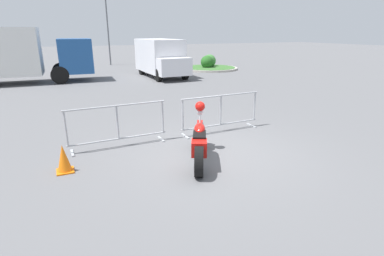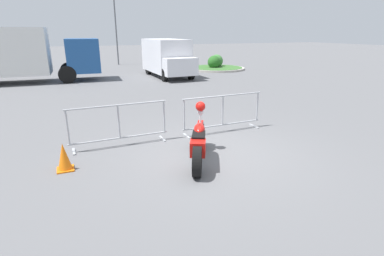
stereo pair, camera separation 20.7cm
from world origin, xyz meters
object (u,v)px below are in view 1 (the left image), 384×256
crowd_barrier_near (118,125)px  crowd_barrier_far (221,113)px  delivery_van (160,57)px  street_lamp (107,20)px  motorcycle (199,141)px  traffic_cone (64,159)px  box_truck (8,54)px  pedestrian (171,58)px

crowd_barrier_near → crowd_barrier_far: size_ratio=1.00×
crowd_barrier_far → delivery_van: (2.04, 11.30, 0.68)m
delivery_van → street_lamp: (-1.70, 8.57, 2.47)m
motorcycle → traffic_cone: size_ratio=3.37×
box_truck → delivery_van: box_truck is taller
motorcycle → delivery_van: bearing=11.4°
motorcycle → box_truck: bearing=46.3°
pedestrian → delivery_van: bearing=-128.0°
crowd_barrier_near → delivery_van: (4.96, 11.30, 0.68)m
crowd_barrier_far → traffic_cone: 4.36m
motorcycle → street_lamp: size_ratio=0.35×
delivery_van → traffic_cone: bearing=-28.6°
delivery_van → pedestrian: delivery_van is taller
motorcycle → traffic_cone: 2.85m
box_truck → traffic_cone: size_ratio=13.22×
pedestrian → street_lamp: street_lamp is taller
crowd_barrier_far → box_truck: box_truck is taller
motorcycle → box_truck: 14.52m
street_lamp → box_truck: bearing=-130.3°
motorcycle → crowd_barrier_near: (-1.46, 1.63, 0.10)m
crowd_barrier_far → street_lamp: bearing=89.0°
crowd_barrier_far → delivery_van: 11.50m
motorcycle → street_lamp: (1.80, 21.50, 3.25)m
crowd_barrier_far → street_lamp: (0.34, 19.87, 3.15)m
pedestrian → street_lamp: bearing=114.9°
crowd_barrier_near → pedestrian: (6.70, 14.09, 0.36)m
motorcycle → crowd_barrier_far: motorcycle is taller
motorcycle → crowd_barrier_near: 2.19m
box_truck → street_lamp: street_lamp is taller
traffic_cone → pedestrian: bearing=62.0°
motorcycle → pedestrian: 16.58m
pedestrian → street_lamp: 7.29m
crowd_barrier_near → crowd_barrier_far: same height
crowd_barrier_far → pedestrian: pedestrian is taller
delivery_van → street_lamp: bearing=-170.3°
pedestrian → street_lamp: size_ratio=0.30×
crowd_barrier_near → traffic_cone: size_ratio=4.20×
crowd_barrier_near → delivery_van: bearing=66.3°
crowd_barrier_far → box_truck: bearing=118.0°
crowd_barrier_near → traffic_cone: (-1.31, -0.99, -0.27)m
crowd_barrier_near → street_lamp: size_ratio=0.44×
delivery_van → traffic_cone: delivery_van is taller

